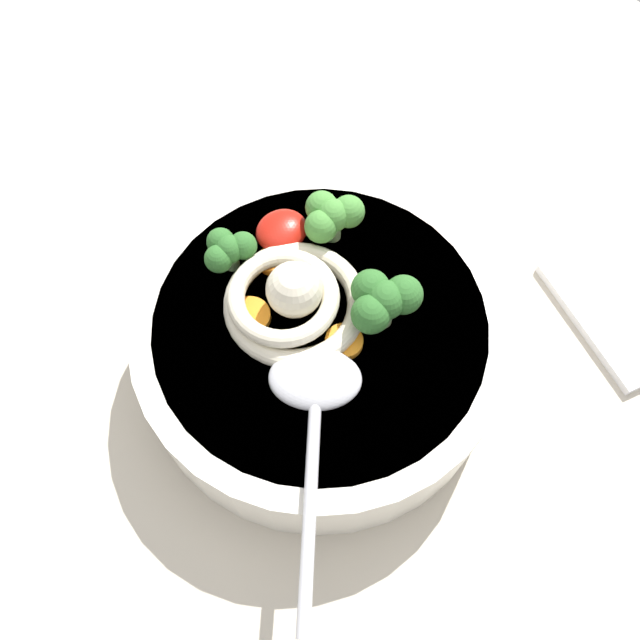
{
  "coord_description": "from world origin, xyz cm",
  "views": [
    {
      "loc": [
        10.71,
        12.61,
        47.15
      ],
      "look_at": [
        -3.43,
        -2.39,
        9.03
      ],
      "focal_mm": 35.6,
      "sensor_mm": 36.0,
      "label": 1
    }
  ],
  "objects": [
    {
      "name": "broccoli_floret_near_spoon",
      "position": [
        -1.91,
        -10.05,
        10.94
      ],
      "size": [
        3.87,
        3.33,
        3.06
      ],
      "color": "#7A9E60",
      "rests_on": "soup_bowl"
    },
    {
      "name": "carrot_slice_far",
      "position": [
        -4.24,
        -8.1,
        9.25
      ],
      "size": [
        2.38,
        2.38,
        0.45
      ],
      "primitive_type": "cylinder",
      "color": "orange",
      "rests_on": "soup_bowl"
    },
    {
      "name": "carrot_slice_beside_noodles",
      "position": [
        0.48,
        -5.76,
        9.33
      ],
      "size": [
        2.9,
        2.9,
        0.6
      ],
      "primitive_type": "cylinder",
      "color": "orange",
      "rests_on": "soup_bowl"
    },
    {
      "name": "carrot_slice_left",
      "position": [
        -3.38,
        0.47,
        9.28
      ],
      "size": [
        2.56,
        2.56,
        0.52
      ],
      "primitive_type": "cylinder",
      "color": "orange",
      "rests_on": "soup_bowl"
    },
    {
      "name": "broccoli_floret_right",
      "position": [
        -6.46,
        0.33,
        11.57
      ],
      "size": [
        5.14,
        4.43,
        4.07
      ],
      "color": "#7A9E60",
      "rests_on": "soup_bowl"
    },
    {
      "name": "carrot_slice_rear",
      "position": [
        -7.79,
        -1.72,
        9.37
      ],
      "size": [
        2.19,
        2.19,
        0.7
      ],
      "primitive_type": "cylinder",
      "color": "orange",
      "rests_on": "soup_bowl"
    },
    {
      "name": "soup_bowl",
      "position": [
        -3.43,
        -2.39,
        5.88
      ],
      "size": [
        26.19,
        26.19,
        6.5
      ],
      "color": "silver",
      "rests_on": "table_slab"
    },
    {
      "name": "noodle_pile",
      "position": [
        -2.68,
        -4.35,
        10.38
      ],
      "size": [
        10.8,
        10.59,
        4.34
      ],
      "color": "beige",
      "rests_on": "soup_bowl"
    },
    {
      "name": "chili_sauce_dollop",
      "position": [
        -6.14,
        -9.31,
        9.9
      ],
      "size": [
        3.9,
        3.51,
        1.75
      ],
      "primitive_type": "ellipsoid",
      "color": "#B2190F",
      "rests_on": "soup_bowl"
    },
    {
      "name": "broccoli_floret_front",
      "position": [
        -8.9,
        -7.04,
        11.31
      ],
      "size": [
        4.62,
        3.97,
        3.65
      ],
      "color": "#7A9E60",
      "rests_on": "soup_bowl"
    },
    {
      "name": "soup_spoon",
      "position": [
        0.86,
        1.77,
        9.83
      ],
      "size": [
        14.72,
        14.41,
        1.6
      ],
      "rotation": [
        0.0,
        0.0,
        0.77
      ],
      "color": "#B7B7BC",
      "rests_on": "soup_bowl"
    },
    {
      "name": "table_slab",
      "position": [
        0.0,
        0.0,
        1.26
      ],
      "size": [
        117.45,
        117.45,
        2.52
      ],
      "primitive_type": "cube",
      "color": "#BCB29E",
      "rests_on": "ground"
    }
  ]
}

